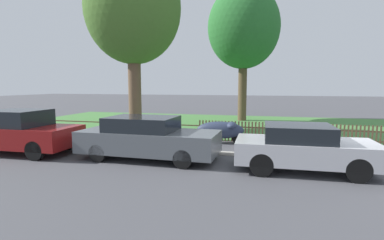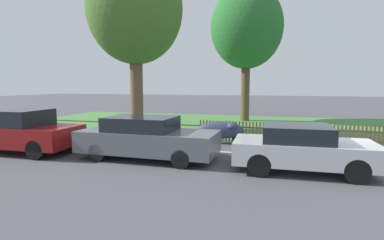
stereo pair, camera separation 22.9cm
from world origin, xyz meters
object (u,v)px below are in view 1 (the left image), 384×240
(parked_car_black_saloon, at_px, (148,138))
(parked_car_navy_estate, at_px, (303,147))
(parked_car_silver_hatchback, at_px, (21,132))
(tree_nearest_kerb, at_px, (133,10))
(covered_motorcycle, at_px, (221,130))
(tree_behind_motorcycle, at_px, (244,28))

(parked_car_black_saloon, distance_m, parked_car_navy_estate, 4.82)
(parked_car_navy_estate, bearing_deg, parked_car_silver_hatchback, 179.16)
(tree_nearest_kerb, bearing_deg, parked_car_black_saloon, -61.11)
(parked_car_silver_hatchback, relative_size, covered_motorcycle, 1.96)
(parked_car_navy_estate, distance_m, tree_nearest_kerb, 10.94)
(covered_motorcycle, bearing_deg, parked_car_black_saloon, -126.02)
(parked_car_silver_hatchback, height_order, parked_car_navy_estate, parked_car_silver_hatchback)
(tree_behind_motorcycle, bearing_deg, tree_nearest_kerb, -127.86)
(covered_motorcycle, xyz_separation_m, tree_nearest_kerb, (-4.85, 2.01, 5.63))
(parked_car_black_saloon, bearing_deg, covered_motorcycle, 60.10)
(parked_car_black_saloon, height_order, tree_behind_motorcycle, tree_behind_motorcycle)
(parked_car_silver_hatchback, relative_size, tree_behind_motorcycle, 0.44)
(parked_car_silver_hatchback, bearing_deg, parked_car_navy_estate, -0.46)
(parked_car_black_saloon, distance_m, tree_behind_motorcycle, 13.04)
(parked_car_navy_estate, xyz_separation_m, tree_behind_motorcycle, (-2.76, 11.83, 5.52))
(covered_motorcycle, relative_size, tree_behind_motorcycle, 0.22)
(covered_motorcycle, distance_m, tree_behind_motorcycle, 10.11)
(parked_car_black_saloon, xyz_separation_m, tree_nearest_kerb, (-2.90, 5.26, 5.48))
(parked_car_black_saloon, distance_m, tree_nearest_kerb, 8.14)
(parked_car_black_saloon, bearing_deg, tree_nearest_kerb, 119.89)
(parked_car_silver_hatchback, relative_size, parked_car_black_saloon, 0.86)
(covered_motorcycle, bearing_deg, parked_car_silver_hatchback, -157.05)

